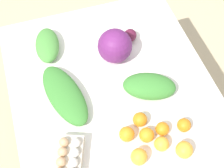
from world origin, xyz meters
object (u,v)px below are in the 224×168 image
(orange_2, at_px, (184,125))
(orange_7, at_px, (184,150))
(greens_bunch_scallion, at_px, (149,86))
(orange_6, at_px, (127,134))
(beet_root, at_px, (130,35))
(orange_5, at_px, (147,135))
(orange_1, at_px, (140,120))
(orange_0, at_px, (139,157))
(greens_bunch_chard, at_px, (65,95))
(orange_4, at_px, (162,144))
(egg_carton, at_px, (68,165))
(greens_bunch_dandelion, at_px, (47,45))
(cabbage_purple, at_px, (115,46))
(orange_3, at_px, (162,129))

(orange_2, xyz_separation_m, orange_7, (-0.11, 0.05, 0.01))
(greens_bunch_scallion, distance_m, orange_6, 0.29)
(beet_root, distance_m, orange_6, 0.61)
(beet_root, distance_m, orange_5, 0.62)
(orange_1, bearing_deg, orange_6, 121.37)
(orange_0, relative_size, orange_7, 0.97)
(greens_bunch_chard, bearing_deg, orange_4, -136.97)
(orange_0, xyz_separation_m, orange_4, (0.03, -0.12, -0.00))
(beet_root, height_order, orange_1, beet_root)
(egg_carton, distance_m, orange_0, 0.32)
(greens_bunch_dandelion, relative_size, orange_7, 3.11)
(greens_bunch_chard, bearing_deg, orange_1, -127.93)
(orange_4, bearing_deg, cabbage_purple, 3.93)
(beet_root, relative_size, orange_1, 1.04)
(greens_bunch_chard, bearing_deg, orange_3, -128.91)
(orange_2, relative_size, orange_7, 0.84)
(orange_4, bearing_deg, orange_1, 19.20)
(greens_bunch_dandelion, height_order, orange_2, greens_bunch_dandelion)
(beet_root, relative_size, orange_5, 1.03)
(beet_root, bearing_deg, orange_1, 165.45)
(orange_0, relative_size, orange_5, 1.08)
(greens_bunch_dandelion, bearing_deg, beet_root, -98.65)
(beet_root, relative_size, orange_7, 0.92)
(greens_bunch_dandelion, bearing_deg, orange_6, -159.02)
(greens_bunch_dandelion, height_order, beet_root, greens_bunch_dandelion)
(orange_5, distance_m, orange_6, 0.09)
(orange_2, xyz_separation_m, orange_3, (0.01, 0.11, -0.00))
(orange_4, bearing_deg, orange_3, -25.73)
(greens_bunch_chard, relative_size, orange_7, 4.96)
(cabbage_purple, bearing_deg, orange_3, -171.78)
(orange_6, bearing_deg, orange_1, -58.63)
(greens_bunch_scallion, height_order, orange_5, greens_bunch_scallion)
(egg_carton, height_order, beet_root, egg_carton)
(greens_bunch_chard, xyz_separation_m, beet_root, (0.28, -0.45, -0.00))
(greens_bunch_chard, distance_m, orange_3, 0.51)
(egg_carton, xyz_separation_m, orange_4, (-0.03, -0.43, -0.01))
(greens_bunch_scallion, xyz_separation_m, orange_2, (-0.25, -0.08, -0.01))
(orange_1, distance_m, orange_2, 0.21)
(cabbage_purple, bearing_deg, orange_1, 178.45)
(cabbage_purple, bearing_deg, orange_0, 172.23)
(orange_0, distance_m, orange_3, 0.18)
(greens_bunch_scallion, xyz_separation_m, beet_root, (0.36, -0.03, -0.01))
(greens_bunch_dandelion, bearing_deg, orange_7, -149.53)
(orange_5, distance_m, orange_7, 0.18)
(greens_bunch_scallion, bearing_deg, orange_5, 156.03)
(orange_3, height_order, orange_5, orange_5)
(orange_0, xyz_separation_m, orange_5, (0.09, -0.07, -0.00))
(egg_carton, bearing_deg, orange_7, -79.31)
(greens_bunch_scallion, height_order, greens_bunch_chard, greens_bunch_scallion)
(greens_bunch_dandelion, distance_m, orange_7, 0.92)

